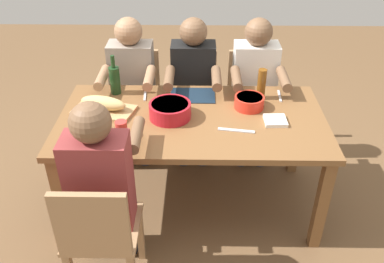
{
  "coord_description": "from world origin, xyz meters",
  "views": [
    {
      "loc": [
        -0.04,
        2.33,
        2.15
      ],
      "look_at": [
        0.0,
        0.0,
        0.63
      ],
      "focal_mm": 38.74,
      "sensor_mm": 36.0,
      "label": 1
    }
  ],
  "objects": [
    {
      "name": "fork_near_left",
      "position": [
        -0.62,
        -0.3,
        0.74
      ],
      "size": [
        0.02,
        0.17,
        0.01
      ],
      "primitive_type": "cube",
      "rotation": [
        0.0,
        0.0,
        -0.05
      ],
      "color": "silver",
      "rests_on": "dining_table"
    },
    {
      "name": "chair_far_right",
      "position": [
        0.48,
        0.78,
        0.48
      ],
      "size": [
        0.4,
        0.4,
        0.85
      ],
      "color": "#A87F56",
      "rests_on": "ground_plane"
    },
    {
      "name": "chair_near_center",
      "position": [
        0.0,
        -0.78,
        0.48
      ],
      "size": [
        0.4,
        0.4,
        0.85
      ],
      "color": "#A87F56",
      "rests_on": "ground_plane"
    },
    {
      "name": "wine_glass",
      "position": [
        0.54,
        0.38,
        0.86
      ],
      "size": [
        0.08,
        0.08,
        0.17
      ],
      "color": "silver",
      "rests_on": "dining_table"
    },
    {
      "name": "diner_far_right",
      "position": [
        0.48,
        0.6,
        0.7
      ],
      "size": [
        0.41,
        0.53,
        1.2
      ],
      "color": "#2D2D38",
      "rests_on": "ground_plane"
    },
    {
      "name": "dining_table",
      "position": [
        0.0,
        0.0,
        0.66
      ],
      "size": [
        1.76,
        0.92,
        0.74
      ],
      "color": "brown",
      "rests_on": "ground_plane"
    },
    {
      "name": "cup_far_right",
      "position": [
        0.43,
        0.22,
        0.79
      ],
      "size": [
        0.07,
        0.07,
        0.1
      ],
      "primitive_type": "cylinder",
      "color": "red",
      "rests_on": "dining_table"
    },
    {
      "name": "bread_loaf",
      "position": [
        0.59,
        -0.07,
        0.81
      ],
      "size": [
        0.34,
        0.19,
        0.09
      ],
      "primitive_type": "ellipsoid",
      "rotation": [
        0.0,
        0.0,
        -0.27
      ],
      "color": "tan",
      "rests_on": "cutting_board"
    },
    {
      "name": "diner_near_left",
      "position": [
        -0.48,
        -0.6,
        0.7
      ],
      "size": [
        0.41,
        0.53,
        1.2
      ],
      "color": "#2D2D38",
      "rests_on": "ground_plane"
    },
    {
      "name": "diner_near_center",
      "position": [
        0.0,
        -0.6,
        0.7
      ],
      "size": [
        0.41,
        0.53,
        1.2
      ],
      "color": "#2D2D38",
      "rests_on": "ground_plane"
    },
    {
      "name": "chair_near_right",
      "position": [
        0.48,
        -0.78,
        0.48
      ],
      "size": [
        0.4,
        0.4,
        0.85
      ],
      "color": "#A87F56",
      "rests_on": "ground_plane"
    },
    {
      "name": "carving_knife",
      "position": [
        -0.28,
        0.16,
        0.74
      ],
      "size": [
        0.23,
        0.06,
        0.01
      ],
      "primitive_type": "cube",
      "rotation": [
        0.0,
        0.0,
        2.99
      ],
      "color": "silver",
      "rests_on": "dining_table"
    },
    {
      "name": "wine_bottle",
      "position": [
        0.56,
        -0.33,
        0.85
      ],
      "size": [
        0.08,
        0.08,
        0.29
      ],
      "color": "#193819",
      "rests_on": "dining_table"
    },
    {
      "name": "ground_plane",
      "position": [
        0.0,
        0.0,
        0.0
      ],
      "size": [
        8.0,
        8.0,
        0.0
      ],
      "primitive_type": "plane",
      "color": "brown"
    },
    {
      "name": "chair_near_left",
      "position": [
        -0.48,
        -0.78,
        0.48
      ],
      "size": [
        0.4,
        0.4,
        0.85
      ],
      "color": "#A87F56",
      "rests_on": "ground_plane"
    },
    {
      "name": "beer_bottle",
      "position": [
        -0.48,
        -0.27,
        0.85
      ],
      "size": [
        0.06,
        0.06,
        0.22
      ],
      "primitive_type": "cylinder",
      "color": "brown",
      "rests_on": "dining_table"
    },
    {
      "name": "diner_near_right",
      "position": [
        0.48,
        -0.6,
        0.7
      ],
      "size": [
        0.41,
        0.53,
        1.2
      ],
      "color": "#2D2D38",
      "rests_on": "ground_plane"
    },
    {
      "name": "fork_near_right",
      "position": [
        0.34,
        -0.3,
        0.74
      ],
      "size": [
        0.03,
        0.17,
        0.01
      ],
      "primitive_type": "cube",
      "rotation": [
        0.0,
        0.0,
        0.07
      ],
      "color": "silver",
      "rests_on": "dining_table"
    },
    {
      "name": "napkin_stack",
      "position": [
        -0.54,
        0.05,
        0.75
      ],
      "size": [
        0.14,
        0.14,
        0.02
      ],
      "primitive_type": "cube",
      "rotation": [
        0.0,
        0.0,
        0.02
      ],
      "color": "white",
      "rests_on": "dining_table"
    },
    {
      "name": "cutting_board",
      "position": [
        0.59,
        -0.07,
        0.75
      ],
      "size": [
        0.44,
        0.32,
        0.02
      ],
      "primitive_type": "cube",
      "rotation": [
        0.0,
        0.0,
        -0.27
      ],
      "color": "tan",
      "rests_on": "dining_table"
    },
    {
      "name": "fork_far_right",
      "position": [
        0.62,
        0.3,
        0.74
      ],
      "size": [
        0.04,
        0.17,
        0.01
      ],
      "primitive_type": "cube",
      "rotation": [
        0.0,
        0.0,
        0.14
      ],
      "color": "silver",
      "rests_on": "dining_table"
    },
    {
      "name": "serving_bowl_fruit",
      "position": [
        0.14,
        -0.0,
        0.8
      ],
      "size": [
        0.27,
        0.27,
        0.1
      ],
      "color": "#B21923",
      "rests_on": "dining_table"
    },
    {
      "name": "placemat_near_center",
      "position": [
        0.0,
        -0.3,
        0.74
      ],
      "size": [
        0.32,
        0.23,
        0.01
      ],
      "primitive_type": "cube",
      "color": "#142333",
      "rests_on": "dining_table"
    },
    {
      "name": "serving_bowl_salad",
      "position": [
        -0.39,
        -0.14,
        0.79
      ],
      "size": [
        0.2,
        0.2,
        0.08
      ],
      "color": "red",
      "rests_on": "dining_table"
    }
  ]
}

